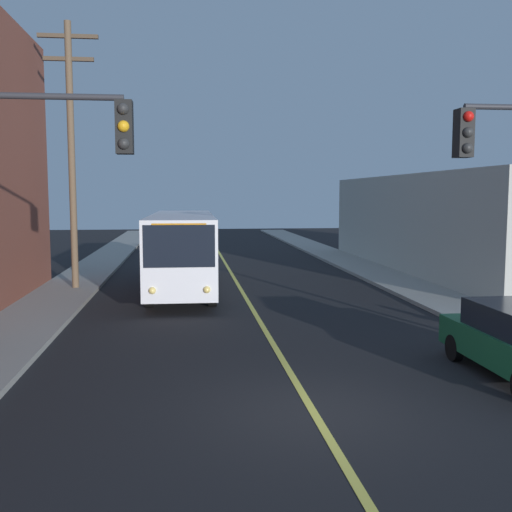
% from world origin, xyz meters
% --- Properties ---
extents(ground_plane, '(120.00, 120.00, 0.00)m').
position_xyz_m(ground_plane, '(0.00, 0.00, 0.00)').
color(ground_plane, black).
extents(sidewalk_left, '(2.50, 90.00, 0.15)m').
position_xyz_m(sidewalk_left, '(-7.25, 10.00, 0.07)').
color(sidewalk_left, gray).
rests_on(sidewalk_left, ground).
extents(sidewalk_right, '(2.50, 90.00, 0.15)m').
position_xyz_m(sidewalk_right, '(7.25, 10.00, 0.07)').
color(sidewalk_right, gray).
rests_on(sidewalk_right, ground).
extents(lane_stripe_center, '(0.16, 60.00, 0.01)m').
position_xyz_m(lane_stripe_center, '(0.00, 15.00, 0.01)').
color(lane_stripe_center, '#D8CC4C').
rests_on(lane_stripe_center, ground).
extents(building_right_warehouse, '(12.00, 22.15, 5.04)m').
position_xyz_m(building_right_warehouse, '(14.49, 19.55, 2.52)').
color(building_right_warehouse, '#B2B2A8').
rests_on(building_right_warehouse, ground).
extents(city_bus, '(2.71, 12.19, 3.20)m').
position_xyz_m(city_bus, '(-2.45, 15.04, 1.82)').
color(city_bus, silver).
rests_on(city_bus, ground).
extents(utility_pole_mid, '(2.40, 0.28, 10.85)m').
position_xyz_m(utility_pole_mid, '(-6.94, 15.00, 6.09)').
color(utility_pole_mid, brown).
rests_on(utility_pole_mid, sidewalk_left).
extents(traffic_signal_left_corner, '(3.75, 0.48, 6.00)m').
position_xyz_m(traffic_signal_left_corner, '(-5.41, 1.18, 4.30)').
color(traffic_signal_left_corner, '#2D2D33').
rests_on(traffic_signal_left_corner, sidewalk_left).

